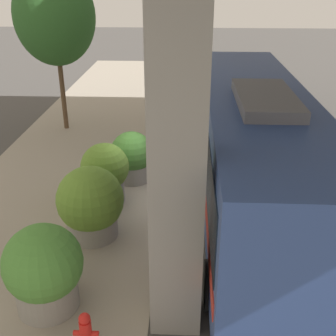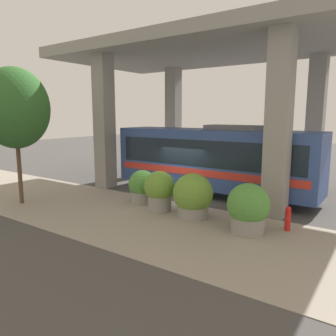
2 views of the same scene
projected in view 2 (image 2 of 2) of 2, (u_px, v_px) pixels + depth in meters
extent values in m
plane|color=#474442|center=(170.00, 201.00, 16.00)|extent=(80.00, 80.00, 0.00)
cube|color=gray|center=(129.00, 216.00, 13.57)|extent=(6.00, 40.00, 0.02)
cube|color=gray|center=(279.00, 126.00, 13.02)|extent=(0.90, 0.90, 7.47)
cube|color=gray|center=(104.00, 122.00, 18.57)|extent=(0.90, 0.90, 7.47)
cube|color=gray|center=(315.00, 122.00, 18.68)|extent=(0.90, 0.90, 7.47)
cube|color=gray|center=(173.00, 120.00, 24.23)|extent=(0.90, 0.90, 7.47)
cube|color=gray|center=(212.00, 48.00, 17.97)|extent=(9.40, 17.80, 0.60)
cube|color=#334C8C|center=(213.00, 158.00, 16.93)|extent=(2.41, 10.69, 2.97)
cube|color=#19232D|center=(213.00, 151.00, 16.87)|extent=(2.45, 9.83, 1.31)
cube|color=red|center=(212.00, 170.00, 17.03)|extent=(2.45, 10.15, 0.36)
cube|color=slate|center=(233.00, 128.00, 16.07)|extent=(1.20, 2.67, 0.24)
cylinder|color=black|center=(143.00, 181.00, 18.37)|extent=(0.28, 1.00, 1.00)
cylinder|color=black|center=(166.00, 175.00, 20.19)|extent=(0.28, 1.00, 1.00)
cylinder|color=black|center=(271.00, 200.00, 14.29)|extent=(0.28, 1.00, 1.00)
cylinder|color=black|center=(286.00, 190.00, 16.11)|extent=(0.28, 1.00, 1.00)
cylinder|color=red|center=(288.00, 221.00, 11.83)|extent=(0.21, 0.21, 0.76)
sphere|color=red|center=(288.00, 209.00, 11.76)|extent=(0.20, 0.20, 0.20)
cylinder|color=red|center=(287.00, 219.00, 11.68)|extent=(0.12, 0.09, 0.09)
cylinder|color=red|center=(289.00, 217.00, 11.93)|extent=(0.12, 0.09, 0.09)
cylinder|color=gray|center=(159.00, 203.00, 14.33)|extent=(1.03, 1.03, 0.72)
sphere|color=olive|center=(159.00, 186.00, 14.21)|extent=(1.34, 1.34, 1.34)
sphere|color=orange|center=(163.00, 191.00, 14.30)|extent=(0.36, 0.36, 0.36)
cylinder|color=gray|center=(142.00, 197.00, 15.61)|extent=(1.13, 1.13, 0.57)
sphere|color=#4C8C38|center=(142.00, 184.00, 15.50)|extent=(1.31, 1.31, 1.31)
sphere|color=#BF334C|center=(146.00, 188.00, 15.59)|extent=(0.40, 0.40, 0.40)
cylinder|color=gray|center=(247.00, 224.00, 11.64)|extent=(1.19, 1.19, 0.63)
sphere|color=#4C8C38|center=(248.00, 204.00, 11.52)|extent=(1.51, 1.51, 1.51)
sphere|color=#BF334C|center=(253.00, 211.00, 11.62)|extent=(0.42, 0.42, 0.42)
cylinder|color=gray|center=(193.00, 211.00, 13.34)|extent=(1.24, 1.24, 0.58)
sphere|color=olive|center=(193.00, 193.00, 13.22)|extent=(1.63, 1.63, 1.63)
sphere|color=orange|center=(197.00, 200.00, 13.32)|extent=(0.43, 0.43, 0.43)
cylinder|color=brown|center=(19.00, 167.00, 15.27)|extent=(0.19, 0.19, 3.54)
ellipsoid|color=#2D6028|center=(15.00, 108.00, 14.83)|extent=(3.06, 3.06, 3.67)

